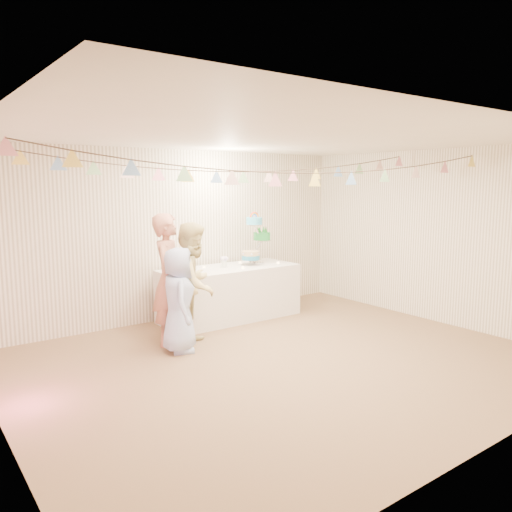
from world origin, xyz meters
TOP-DOWN VIEW (x-y plane):
  - floor at (0.00, 0.00)m, footprint 6.00×6.00m
  - ceiling at (0.00, 0.00)m, footprint 6.00×6.00m
  - back_wall at (0.00, 2.50)m, footprint 6.00×6.00m
  - front_wall at (0.00, -2.50)m, footprint 6.00×6.00m
  - right_wall at (3.00, 0.00)m, footprint 5.00×5.00m
  - table at (0.55, 1.96)m, footprint 2.16×0.86m
  - cake_stand at (1.10, 2.01)m, footprint 0.69×0.41m
  - cake_bottom at (0.95, 1.95)m, footprint 0.31×0.31m
  - cake_middle at (1.28, 2.10)m, footprint 0.27×0.27m
  - cake_top_tier at (1.04, 1.98)m, footprint 0.25×0.25m
  - platter at (0.03, 1.91)m, footprint 0.36×0.36m
  - posy at (0.48, 2.01)m, footprint 0.15×0.15m
  - person_adult_a at (-0.76, 1.40)m, footprint 0.72×0.74m
  - person_adult_b at (-0.53, 1.17)m, footprint 0.99×0.97m
  - person_child at (-0.81, 1.04)m, footprint 0.62×0.75m
  - bunting_back at (0.00, 1.10)m, footprint 5.60×1.10m
  - bunting_front at (0.00, -0.20)m, footprint 5.60×0.90m
  - tealight_0 at (-0.25, 1.81)m, footprint 0.04×0.04m
  - tealight_1 at (0.20, 2.14)m, footprint 0.04×0.04m
  - tealight_2 at (0.65, 1.74)m, footprint 0.04×0.04m
  - tealight_3 at (0.90, 2.18)m, footprint 0.04×0.04m
  - tealight_4 at (1.37, 1.78)m, footprint 0.04×0.04m

SIDE VIEW (x-z plane):
  - floor at x=0.00m, z-range 0.00..0.00m
  - table at x=0.55m, z-range 0.00..0.81m
  - person_child at x=-0.81m, z-range 0.00..1.32m
  - platter at x=0.03m, z-range 0.75..0.77m
  - person_adult_b at x=-0.53m, z-range 0.00..1.60m
  - tealight_0 at x=-0.25m, z-range 0.81..0.84m
  - tealight_1 at x=0.20m, z-range 0.81..0.84m
  - tealight_2 at x=0.65m, z-range 0.81..0.84m
  - tealight_3 at x=0.90m, z-range 0.81..0.84m
  - tealight_4 at x=1.37m, z-range 0.81..0.84m
  - posy at x=0.48m, z-range 0.75..0.92m
  - cake_bottom at x=0.95m, z-range 0.76..0.91m
  - person_adult_a at x=-0.76m, z-range 0.00..1.71m
  - cake_middle at x=1.28m, z-range 1.00..1.22m
  - cake_stand at x=1.10m, z-range 0.75..1.53m
  - back_wall at x=0.00m, z-range 1.30..1.30m
  - front_wall at x=0.00m, z-range 1.30..1.30m
  - right_wall at x=3.00m, z-range 1.30..1.30m
  - cake_top_tier at x=1.04m, z-range 1.28..1.47m
  - bunting_front at x=0.00m, z-range 2.14..2.50m
  - bunting_back at x=0.00m, z-range 2.15..2.55m
  - ceiling at x=0.00m, z-range 2.60..2.60m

